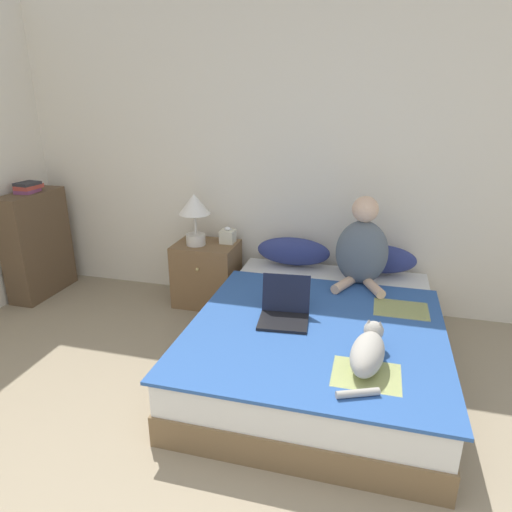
% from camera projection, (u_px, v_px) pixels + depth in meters
% --- Properties ---
extents(wall_back, '(6.04, 0.05, 2.55)m').
position_uv_depth(wall_back, '(308.00, 157.00, 3.72)').
color(wall_back, silver).
rests_on(wall_back, ground_plane).
extents(bed, '(1.56, 1.96, 0.40)m').
position_uv_depth(bed, '(318.00, 342.00, 3.06)').
color(bed, brown).
rests_on(bed, ground_plane).
extents(pillow_near, '(0.61, 0.20, 0.24)m').
position_uv_depth(pillow_near, '(293.00, 251.00, 3.81)').
color(pillow_near, navy).
rests_on(pillow_near, bed).
extents(pillow_far, '(0.61, 0.20, 0.24)m').
position_uv_depth(pillow_far, '(377.00, 259.00, 3.65)').
color(pillow_far, navy).
rests_on(pillow_far, bed).
extents(person_sitting, '(0.39, 0.38, 0.67)m').
position_uv_depth(person_sitting, '(362.00, 248.00, 3.38)').
color(person_sitting, slate).
rests_on(person_sitting, bed).
extents(cat_tabby, '(0.24, 0.59, 0.18)m').
position_uv_depth(cat_tabby, '(368.00, 351.00, 2.40)').
color(cat_tabby, '#A8A399').
rests_on(cat_tabby, bed).
extents(laptop_open, '(0.34, 0.33, 0.26)m').
position_uv_depth(laptop_open, '(284.00, 311.00, 2.91)').
color(laptop_open, black).
rests_on(laptop_open, bed).
extents(nightstand, '(0.53, 0.43, 0.55)m').
position_uv_depth(nightstand, '(207.00, 273.00, 4.00)').
color(nightstand, brown).
rests_on(nightstand, ground_plane).
extents(table_lamp, '(0.27, 0.27, 0.44)m').
position_uv_depth(table_lamp, '(194.00, 210.00, 3.79)').
color(table_lamp, beige).
rests_on(table_lamp, nightstand).
extents(tissue_box, '(0.12, 0.12, 0.14)m').
position_uv_depth(tissue_box, '(228.00, 236.00, 3.92)').
color(tissue_box, beige).
rests_on(tissue_box, nightstand).
extents(bookshelf, '(0.25, 0.65, 0.95)m').
position_uv_depth(bookshelf, '(37.00, 244.00, 4.13)').
color(bookshelf, brown).
rests_on(bookshelf, ground_plane).
extents(book_stack_top, '(0.17, 0.22, 0.09)m').
position_uv_depth(book_stack_top, '(28.00, 187.00, 3.96)').
color(book_stack_top, '#844270').
rests_on(book_stack_top, bookshelf).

